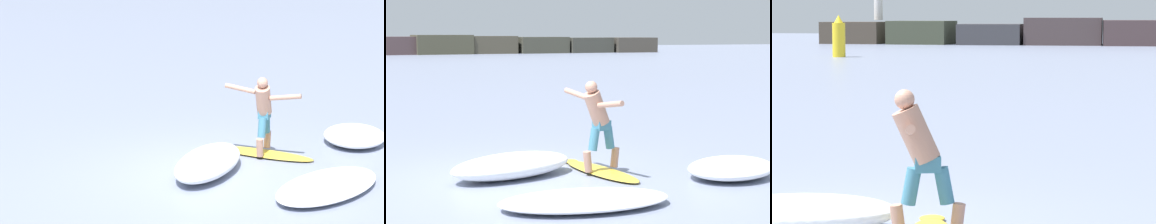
# 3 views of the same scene
# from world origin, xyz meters

# --- Properties ---
(ground_plane) EXTENTS (200.00, 200.00, 0.00)m
(ground_plane) POSITION_xyz_m (0.00, 0.00, 0.00)
(ground_plane) COLOR gray
(rock_jetty_breakwater) EXTENTS (56.29, 4.87, 5.84)m
(rock_jetty_breakwater) POSITION_xyz_m (5.37, 62.00, 0.96)
(rock_jetty_breakwater) COLOR #483E33
(rock_jetty_breakwater) RESTS_ON ground
(surfboard) EXTENTS (0.95, 2.21, 0.20)m
(surfboard) POSITION_xyz_m (1.44, -0.02, 0.03)
(surfboard) COLOR yellow
(surfboard) RESTS_ON ground
(surfer) EXTENTS (0.85, 1.42, 1.51)m
(surfer) POSITION_xyz_m (1.37, -0.08, 0.94)
(surfer) COLOR tan
(surfer) RESTS_ON surfboard
(wave_foam_at_tail) EXTENTS (2.35, 1.55, 0.40)m
(wave_foam_at_tail) POSITION_xyz_m (-0.04, 0.15, 0.20)
(wave_foam_at_tail) COLOR white
(wave_foam_at_tail) RESTS_ON ground
(wave_foam_at_nose) EXTENTS (2.48, 1.38, 0.20)m
(wave_foam_at_nose) POSITION_xyz_m (0.45, -1.94, 0.10)
(wave_foam_at_nose) COLOR white
(wave_foam_at_nose) RESTS_ON ground
(wave_foam_beside) EXTENTS (1.98, 1.76, 0.31)m
(wave_foam_beside) POSITION_xyz_m (3.34, -1.05, 0.16)
(wave_foam_beside) COLOR white
(wave_foam_beside) RESTS_ON ground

